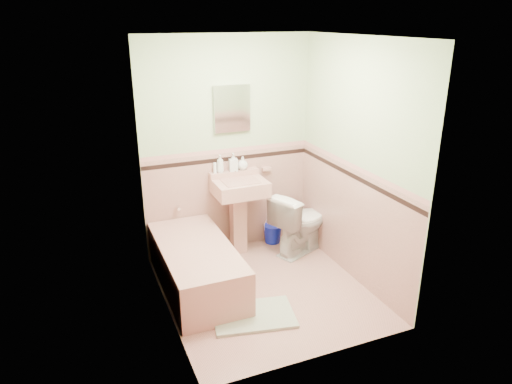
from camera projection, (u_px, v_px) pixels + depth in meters
name	position (u px, v px, depth m)	size (l,w,h in m)	color
floor	(265.00, 290.00, 4.87)	(2.20, 2.20, 0.00)	tan
ceiling	(267.00, 36.00, 4.00)	(2.20, 2.20, 0.00)	white
wall_back	(228.00, 148.00, 5.39)	(2.50, 2.50, 0.00)	beige
wall_front	(326.00, 219.00, 3.48)	(2.50, 2.50, 0.00)	beige
wall_left	(161.00, 190.00, 4.08)	(2.50, 2.50, 0.00)	beige
wall_right	(356.00, 164.00, 4.79)	(2.50, 2.50, 0.00)	beige
wainscot_back	(229.00, 201.00, 5.60)	(2.00, 2.00, 0.00)	tan
wainscot_front	(321.00, 294.00, 3.72)	(2.00, 2.00, 0.00)	tan
wainscot_left	(167.00, 256.00, 4.31)	(2.20, 2.20, 0.00)	tan
wainscot_right	(350.00, 222.00, 5.02)	(2.20, 2.20, 0.00)	tan
accent_back	(228.00, 159.00, 5.42)	(2.00, 2.00, 0.00)	black
accent_front	(323.00, 234.00, 3.54)	(2.00, 2.00, 0.00)	black
accent_left	(164.00, 203.00, 4.13)	(2.20, 2.20, 0.00)	black
accent_right	(353.00, 176.00, 4.83)	(2.20, 2.20, 0.00)	black
cap_back	(228.00, 151.00, 5.38)	(2.00, 2.00, 0.00)	tan
cap_front	(324.00, 222.00, 3.51)	(2.00, 2.00, 0.00)	tan
cap_left	(163.00, 193.00, 4.09)	(2.20, 2.20, 0.00)	tan
cap_right	(354.00, 167.00, 4.80)	(2.20, 2.20, 0.00)	tan
bathtub	(197.00, 268.00, 4.85)	(0.70, 1.50, 0.45)	tan
tub_faucet	(178.00, 207.00, 5.34)	(0.04, 0.04, 0.12)	silver
sink	(240.00, 218.00, 5.47)	(0.59, 0.48, 0.92)	tan
sink_faucet	(235.00, 174.00, 5.42)	(0.02, 0.02, 0.10)	silver
medicine_cabinet	(232.00, 109.00, 5.22)	(0.42, 0.04, 0.52)	white
soap_dish	(266.00, 169.00, 5.63)	(0.11, 0.06, 0.04)	tan
soap_bottle_left	(220.00, 164.00, 5.35)	(0.08, 0.08, 0.21)	#B2B2B2
soap_bottle_mid	(233.00, 162.00, 5.41)	(0.09, 0.10, 0.21)	#B2B2B2
soap_bottle_right	(243.00, 163.00, 5.46)	(0.12, 0.12, 0.15)	#B2B2B2
tube	(215.00, 168.00, 5.34)	(0.04, 0.04, 0.12)	white
toilet	(300.00, 222.00, 5.56)	(0.42, 0.74, 0.76)	white
bucket	(273.00, 233.00, 5.88)	(0.23, 0.23, 0.23)	#101EB9
bath_mat	(254.00, 315.00, 4.43)	(0.76, 0.50, 0.03)	#90A186
shoe	(241.00, 307.00, 4.48)	(0.15, 0.07, 0.06)	#BF1E59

